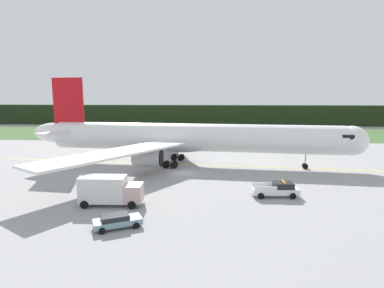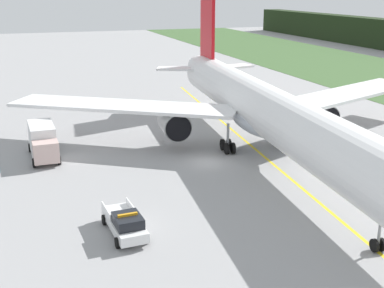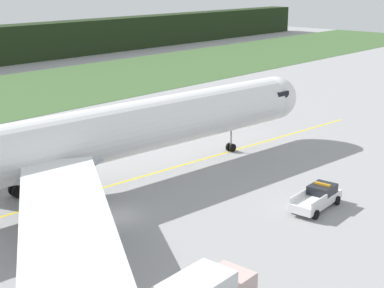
# 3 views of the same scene
# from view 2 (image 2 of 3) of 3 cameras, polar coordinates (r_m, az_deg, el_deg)

# --- Properties ---
(ground) EXTENTS (320.00, 320.00, 0.00)m
(ground) POSITION_cam_2_polar(r_m,az_deg,el_deg) (51.09, 1.82, -2.02)
(ground) COLOR #969596
(taxiway_centerline_main) EXTENTS (80.27, 7.58, 0.01)m
(taxiway_centerline_main) POSITION_cam_2_polar(r_m,az_deg,el_deg) (52.22, 8.46, -1.77)
(taxiway_centerline_main) COLOR yellow
(taxiway_centerline_main) RESTS_ON ground
(airliner) EXTENTS (59.53, 51.27, 15.46)m
(airliner) POSITION_cam_2_polar(r_m,az_deg,el_deg) (51.79, 8.28, 3.60)
(airliner) COLOR white
(airliner) RESTS_ON ground
(ops_pickup_truck) EXTENTS (5.74, 2.53, 1.94)m
(ops_pickup_truck) POSITION_cam_2_polar(r_m,az_deg,el_deg) (36.59, -7.45, -8.67)
(ops_pickup_truck) COLOR white
(ops_pickup_truck) RESTS_ON ground
(catering_truck) EXTENTS (7.05, 2.87, 3.49)m
(catering_truck) POSITION_cam_2_polar(r_m,az_deg,el_deg) (54.05, -16.23, 0.34)
(catering_truck) COLOR beige
(catering_truck) RESTS_ON ground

